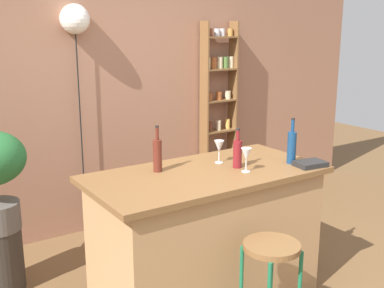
{
  "coord_description": "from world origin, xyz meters",
  "views": [
    {
      "loc": [
        -1.79,
        -2.23,
        1.9
      ],
      "look_at": [
        0.05,
        0.55,
        1.08
      ],
      "focal_mm": 44.85,
      "sensor_mm": 36.0,
      "label": 1
    }
  ],
  "objects_px": {
    "plant_stool": "(1,259)",
    "cookbook": "(311,164)",
    "bottle_olive_oil": "(292,146)",
    "pendant_globe_light": "(75,21)",
    "bar_stool": "(271,270)",
    "wine_glass_center": "(246,155)",
    "spice_shelf": "(219,111)",
    "bottle_vinegar": "(237,153)",
    "wine_glass_left": "(219,147)",
    "bottle_spirits_clear": "(157,154)"
  },
  "relations": [
    {
      "from": "bottle_olive_oil",
      "to": "pendant_globe_light",
      "type": "bearing_deg",
      "value": 118.3
    },
    {
      "from": "plant_stool",
      "to": "pendant_globe_light",
      "type": "xyz_separation_m",
      "value": [
        0.89,
        0.61,
        1.71
      ]
    },
    {
      "from": "wine_glass_center",
      "to": "wine_glass_left",
      "type": "bearing_deg",
      "value": 93.89
    },
    {
      "from": "bottle_olive_oil",
      "to": "wine_glass_left",
      "type": "bearing_deg",
      "value": 145.62
    },
    {
      "from": "bar_stool",
      "to": "cookbook",
      "type": "bearing_deg",
      "value": 26.94
    },
    {
      "from": "bottle_vinegar",
      "to": "bar_stool",
      "type": "bearing_deg",
      "value": -109.54
    },
    {
      "from": "plant_stool",
      "to": "bar_stool",
      "type": "bearing_deg",
      "value": -52.5
    },
    {
      "from": "plant_stool",
      "to": "cookbook",
      "type": "xyz_separation_m",
      "value": [
        1.86,
        -1.24,
        0.73
      ]
    },
    {
      "from": "plant_stool",
      "to": "wine_glass_left",
      "type": "relative_size",
      "value": 2.9
    },
    {
      "from": "spice_shelf",
      "to": "bar_stool",
      "type": "bearing_deg",
      "value": -119.21
    },
    {
      "from": "plant_stool",
      "to": "bottle_spirits_clear",
      "type": "height_order",
      "value": "bottle_spirits_clear"
    },
    {
      "from": "spice_shelf",
      "to": "plant_stool",
      "type": "relative_size",
      "value": 4.12
    },
    {
      "from": "bottle_spirits_clear",
      "to": "pendant_globe_light",
      "type": "relative_size",
      "value": 0.15
    },
    {
      "from": "wine_glass_center",
      "to": "spice_shelf",
      "type": "bearing_deg",
      "value": 58.87
    },
    {
      "from": "wine_glass_left",
      "to": "wine_glass_center",
      "type": "bearing_deg",
      "value": -86.11
    },
    {
      "from": "bar_stool",
      "to": "wine_glass_center",
      "type": "relative_size",
      "value": 4.09
    },
    {
      "from": "spice_shelf",
      "to": "wine_glass_left",
      "type": "relative_size",
      "value": 11.95
    },
    {
      "from": "spice_shelf",
      "to": "bottle_vinegar",
      "type": "relative_size",
      "value": 7.06
    },
    {
      "from": "bottle_olive_oil",
      "to": "pendant_globe_light",
      "type": "xyz_separation_m",
      "value": [
        -0.92,
        1.71,
        0.87
      ]
    },
    {
      "from": "bar_stool",
      "to": "wine_glass_center",
      "type": "bearing_deg",
      "value": 67.92
    },
    {
      "from": "plant_stool",
      "to": "cookbook",
      "type": "relative_size",
      "value": 2.27
    },
    {
      "from": "spice_shelf",
      "to": "bottle_vinegar",
      "type": "height_order",
      "value": "spice_shelf"
    },
    {
      "from": "bottle_vinegar",
      "to": "pendant_globe_light",
      "type": "height_order",
      "value": "pendant_globe_light"
    },
    {
      "from": "bottle_vinegar",
      "to": "wine_glass_center",
      "type": "distance_m",
      "value": 0.11
    },
    {
      "from": "bottle_spirits_clear",
      "to": "wine_glass_left",
      "type": "bearing_deg",
      "value": -7.02
    },
    {
      "from": "wine_glass_left",
      "to": "cookbook",
      "type": "bearing_deg",
      "value": -41.8
    },
    {
      "from": "bar_stool",
      "to": "wine_glass_left",
      "type": "height_order",
      "value": "wine_glass_left"
    },
    {
      "from": "bottle_vinegar",
      "to": "cookbook",
      "type": "xyz_separation_m",
      "value": [
        0.45,
        -0.26,
        -0.09
      ]
    },
    {
      "from": "bottle_spirits_clear",
      "to": "bar_stool",
      "type": "bearing_deg",
      "value": -70.35
    },
    {
      "from": "bottle_olive_oil",
      "to": "pendant_globe_light",
      "type": "height_order",
      "value": "pendant_globe_light"
    },
    {
      "from": "pendant_globe_light",
      "to": "bottle_spirits_clear",
      "type": "bearing_deg",
      "value": -89.03
    },
    {
      "from": "bar_stool",
      "to": "pendant_globe_light",
      "type": "xyz_separation_m",
      "value": [
        -0.32,
        2.18,
        1.45
      ]
    },
    {
      "from": "wine_glass_center",
      "to": "cookbook",
      "type": "height_order",
      "value": "wine_glass_center"
    },
    {
      "from": "wine_glass_center",
      "to": "pendant_globe_light",
      "type": "xyz_separation_m",
      "value": [
        -0.51,
        1.69,
        0.88
      ]
    },
    {
      "from": "bottle_spirits_clear",
      "to": "wine_glass_left",
      "type": "distance_m",
      "value": 0.47
    },
    {
      "from": "plant_stool",
      "to": "bottle_olive_oil",
      "type": "relative_size",
      "value": 1.45
    },
    {
      "from": "bottle_spirits_clear",
      "to": "wine_glass_center",
      "type": "relative_size",
      "value": 1.92
    },
    {
      "from": "bar_stool",
      "to": "wine_glass_left",
      "type": "xyz_separation_m",
      "value": [
        0.18,
        0.76,
        0.57
      ]
    },
    {
      "from": "bottle_spirits_clear",
      "to": "plant_stool",
      "type": "bearing_deg",
      "value": 140.58
    },
    {
      "from": "wine_glass_center",
      "to": "plant_stool",
      "type": "bearing_deg",
      "value": 142.24
    },
    {
      "from": "spice_shelf",
      "to": "cookbook",
      "type": "height_order",
      "value": "spice_shelf"
    },
    {
      "from": "spice_shelf",
      "to": "wine_glass_left",
      "type": "distance_m",
      "value": 1.72
    },
    {
      "from": "wine_glass_center",
      "to": "cookbook",
      "type": "distance_m",
      "value": 0.49
    },
    {
      "from": "plant_stool",
      "to": "cookbook",
      "type": "distance_m",
      "value": 2.35
    },
    {
      "from": "spice_shelf",
      "to": "bottle_vinegar",
      "type": "bearing_deg",
      "value": -122.53
    },
    {
      "from": "cookbook",
      "to": "plant_stool",
      "type": "bearing_deg",
      "value": 154.17
    },
    {
      "from": "cookbook",
      "to": "pendant_globe_light",
      "type": "distance_m",
      "value": 2.3
    },
    {
      "from": "bar_stool",
      "to": "cookbook",
      "type": "height_order",
      "value": "cookbook"
    },
    {
      "from": "wine_glass_left",
      "to": "bottle_olive_oil",
      "type": "bearing_deg",
      "value": -34.38
    },
    {
      "from": "bar_stool",
      "to": "bottle_olive_oil",
      "type": "relative_size",
      "value": 2.05
    }
  ]
}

